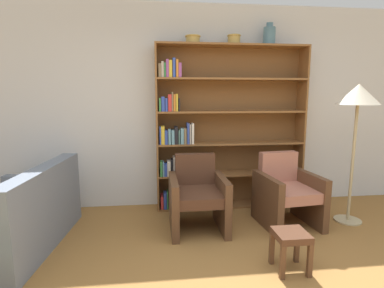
# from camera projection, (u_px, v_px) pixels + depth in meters

# --- Properties ---
(wall_back) EXTENTS (12.00, 0.06, 2.75)m
(wall_back) POSITION_uv_depth(u_px,v_px,m) (211.00, 107.00, 4.19)
(wall_back) COLOR silver
(wall_back) RESTS_ON ground
(bookshelf) EXTENTS (2.02, 0.30, 2.20)m
(bookshelf) POSITION_uv_depth(u_px,v_px,m) (218.00, 130.00, 4.09)
(bookshelf) COLOR brown
(bookshelf) RESTS_ON ground
(bowl_stoneware) EXTENTS (0.20, 0.20, 0.10)m
(bowl_stoneware) POSITION_uv_depth(u_px,v_px,m) (193.00, 39.00, 3.83)
(bowl_stoneware) COLOR tan
(bowl_stoneware) RESTS_ON bookshelf
(bowl_slate) EXTENTS (0.18, 0.18, 0.12)m
(bowl_slate) POSITION_uv_depth(u_px,v_px,m) (234.00, 39.00, 3.89)
(bowl_slate) COLOR tan
(bowl_slate) RESTS_ON bookshelf
(vase_tall) EXTENTS (0.16, 0.16, 0.28)m
(vase_tall) POSITION_uv_depth(u_px,v_px,m) (269.00, 36.00, 3.94)
(vase_tall) COLOR slate
(vase_tall) RESTS_ON bookshelf
(couch) EXTENTS (1.03, 1.59, 0.83)m
(couch) POSITION_uv_depth(u_px,v_px,m) (16.00, 220.00, 3.04)
(couch) COLOR slate
(couch) RESTS_ON ground
(armchair_leather) EXTENTS (0.65, 0.69, 0.84)m
(armchair_leather) POSITION_uv_depth(u_px,v_px,m) (197.00, 196.00, 3.48)
(armchair_leather) COLOR brown
(armchair_leather) RESTS_ON ground
(armchair_cushioned) EXTENTS (0.71, 0.74, 0.84)m
(armchair_cushioned) POSITION_uv_depth(u_px,v_px,m) (286.00, 192.00, 3.60)
(armchair_cushioned) COLOR brown
(armchair_cushioned) RESTS_ON ground
(floor_lamp) EXTENTS (0.48, 0.48, 1.68)m
(floor_lamp) POSITION_uv_depth(u_px,v_px,m) (358.00, 101.00, 3.49)
(floor_lamp) COLOR tan
(floor_lamp) RESTS_ON ground
(footstool) EXTENTS (0.28, 0.28, 0.36)m
(footstool) POSITION_uv_depth(u_px,v_px,m) (291.00, 241.00, 2.63)
(footstool) COLOR brown
(footstool) RESTS_ON ground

